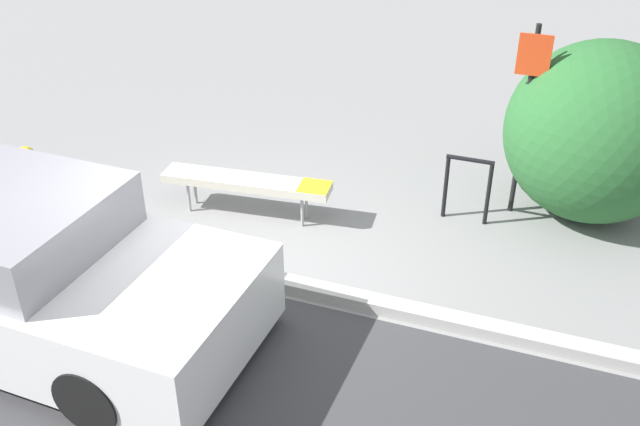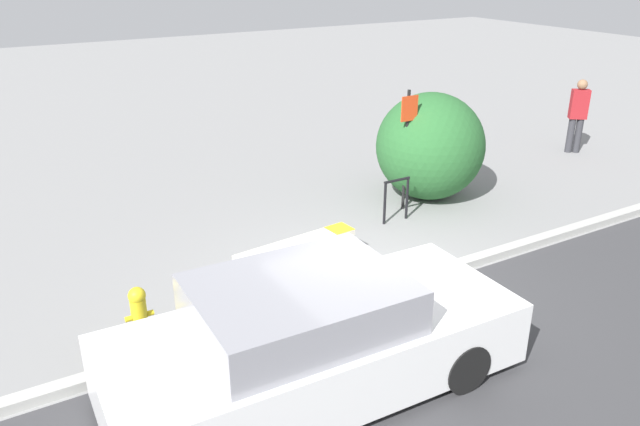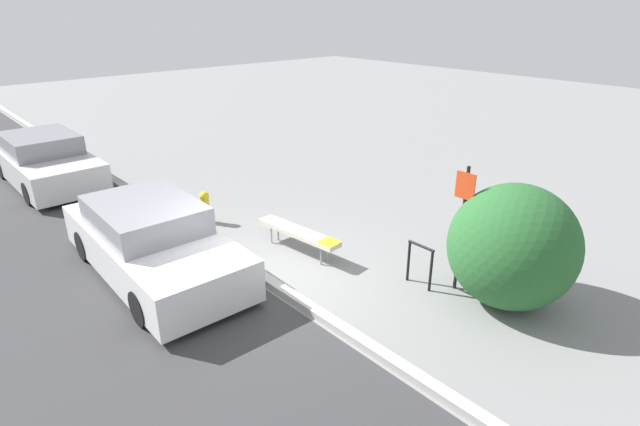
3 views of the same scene
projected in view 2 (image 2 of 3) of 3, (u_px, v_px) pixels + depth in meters
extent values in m
plane|color=gray|center=(373.00, 296.00, 9.00)|extent=(60.00, 60.00, 0.00)
cube|color=#A8A8A3|center=(373.00, 292.00, 8.98)|extent=(60.00, 0.20, 0.13)
cylinder|color=#99999E|center=(260.00, 275.00, 9.18)|extent=(0.04, 0.04, 0.39)
cylinder|color=#99999E|center=(337.00, 249.00, 9.96)|extent=(0.04, 0.04, 0.39)
cylinder|color=#99999E|center=(254.00, 270.00, 9.32)|extent=(0.04, 0.04, 0.39)
cylinder|color=#99999E|center=(329.00, 245.00, 10.10)|extent=(0.04, 0.04, 0.39)
cube|color=beige|center=(296.00, 245.00, 9.54)|extent=(2.06, 0.57, 0.10)
cube|color=yellow|center=(340.00, 228.00, 9.98)|extent=(0.39, 0.39, 0.01)
cylinder|color=black|center=(385.00, 203.00, 11.22)|extent=(0.05, 0.05, 0.80)
cylinder|color=black|center=(407.00, 198.00, 11.45)|extent=(0.05, 0.05, 0.80)
cylinder|color=black|center=(397.00, 180.00, 11.18)|extent=(0.55, 0.05, 0.05)
cylinder|color=black|center=(406.00, 151.00, 11.61)|extent=(0.06, 0.06, 2.30)
cube|color=red|center=(410.00, 108.00, 11.26)|extent=(0.36, 0.02, 0.46)
cylinder|color=gold|center=(140.00, 320.00, 7.87)|extent=(0.20, 0.20, 0.60)
sphere|color=gold|center=(137.00, 296.00, 7.73)|extent=(0.22, 0.22, 0.22)
cylinder|color=gold|center=(128.00, 319.00, 7.78)|extent=(0.08, 0.07, 0.07)
cylinder|color=gold|center=(150.00, 313.00, 7.91)|extent=(0.08, 0.07, 0.07)
ellipsoid|color=#28602D|center=(430.00, 146.00, 12.25)|extent=(2.12, 2.13, 2.11)
cylinder|color=#333338|center=(578.00, 135.00, 15.26)|extent=(0.17, 0.17, 0.85)
cylinder|color=#333338|center=(570.00, 135.00, 15.28)|extent=(0.17, 0.17, 0.85)
cube|color=maroon|center=(579.00, 104.00, 14.97)|extent=(0.46, 0.42, 0.70)
sphere|color=#8C6647|center=(582.00, 85.00, 14.78)|extent=(0.24, 0.24, 0.24)
cylinder|color=black|center=(379.00, 298.00, 8.36)|extent=(0.60, 0.20, 0.60)
cylinder|color=black|center=(465.00, 367.00, 6.97)|extent=(0.60, 0.20, 0.60)
cylinder|color=black|center=(168.00, 361.00, 7.08)|extent=(0.60, 0.20, 0.60)
cube|color=white|center=(315.00, 349.00, 6.95)|extent=(4.69, 1.98, 0.76)
cube|color=gray|center=(300.00, 305.00, 6.62)|extent=(2.27, 1.73, 0.53)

